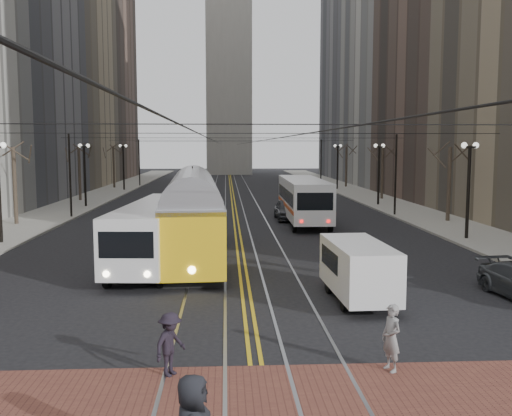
{
  "coord_description": "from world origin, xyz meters",
  "views": [
    {
      "loc": [
        -0.76,
        -15.16,
        5.65
      ],
      "look_at": [
        0.54,
        9.18,
        3.0
      ],
      "focal_mm": 40.0,
      "sensor_mm": 36.0,
      "label": 1
    }
  ],
  "objects": [
    {
      "name": "ground",
      "position": [
        0.0,
        0.0,
        0.0
      ],
      "size": [
        260.0,
        260.0,
        0.0
      ],
      "primitive_type": "plane",
      "color": "black",
      "rests_on": "ground"
    },
    {
      "name": "sidewalk_left",
      "position": [
        -15.0,
        45.0,
        0.07
      ],
      "size": [
        5.0,
        140.0,
        0.15
      ],
      "primitive_type": "cube",
      "color": "gray",
      "rests_on": "ground"
    },
    {
      "name": "sidewalk_right",
      "position": [
        15.0,
        45.0,
        0.07
      ],
      "size": [
        5.0,
        140.0,
        0.15
      ],
      "primitive_type": "cube",
      "color": "gray",
      "rests_on": "ground"
    },
    {
      "name": "streetcar_rails",
      "position": [
        0.0,
        45.0,
        0.0
      ],
      "size": [
        4.8,
        130.0,
        0.02
      ],
      "primitive_type": "cube",
      "color": "gray",
      "rests_on": "ground"
    },
    {
      "name": "centre_lines",
      "position": [
        0.0,
        45.0,
        0.01
      ],
      "size": [
        0.42,
        130.0,
        0.01
      ],
      "primitive_type": "cube",
      "color": "gold",
      "rests_on": "ground"
    },
    {
      "name": "building_left_far",
      "position": [
        -25.5,
        86.0,
        20.0
      ],
      "size": [
        16.0,
        20.0,
        40.0
      ],
      "primitive_type": "cube",
      "color": "brown",
      "rests_on": "ground"
    },
    {
      "name": "building_right_mid",
      "position": [
        25.5,
        46.0,
        17.0
      ],
      "size": [
        16.0,
        20.0,
        34.0
      ],
      "primitive_type": "cube",
      "color": "brown",
      "rests_on": "ground"
    },
    {
      "name": "building_right_midfar",
      "position": [
        27.5,
        66.0,
        26.0
      ],
      "size": [
        20.0,
        20.0,
        52.0
      ],
      "primitive_type": "cube",
      "color": "#ACABA2",
      "rests_on": "ground"
    },
    {
      "name": "building_right_far",
      "position": [
        25.5,
        86.0,
        20.0
      ],
      "size": [
        16.0,
        20.0,
        40.0
      ],
      "primitive_type": "cube",
      "color": "slate",
      "rests_on": "ground"
    },
    {
      "name": "lamp_posts",
      "position": [
        -0.0,
        28.75,
        2.8
      ],
      "size": [
        27.6,
        57.2,
        5.6
      ],
      "color": "black",
      "rests_on": "ground"
    },
    {
      "name": "street_trees",
      "position": [
        0.0,
        35.25,
        2.8
      ],
      "size": [
        31.68,
        53.28,
        5.6
      ],
      "color": "#382D23",
      "rests_on": "ground"
    },
    {
      "name": "trolley_wires",
      "position": [
        0.0,
        34.83,
        3.77
      ],
      "size": [
        25.96,
        120.0,
        6.6
      ],
      "color": "black",
      "rests_on": "ground"
    },
    {
      "name": "transit_bus",
      "position": [
        -4.14,
        12.05,
        1.46
      ],
      "size": [
        3.2,
        11.82,
        2.92
      ],
      "primitive_type": "cube",
      "rotation": [
        0.0,
        0.0,
        -0.07
      ],
      "color": "silver",
      "rests_on": "ground"
    },
    {
      "name": "streetcar",
      "position": [
        -2.45,
        13.78,
        1.71
      ],
      "size": [
        3.42,
        14.65,
        3.43
      ],
      "primitive_type": "cube",
      "rotation": [
        0.0,
        0.0,
        0.05
      ],
      "color": "yellow",
      "rests_on": "ground"
    },
    {
      "name": "rear_bus",
      "position": [
        5.0,
        26.75,
        1.61
      ],
      "size": [
        2.87,
        12.41,
        3.23
      ],
      "primitive_type": "cube",
      "rotation": [
        0.0,
        0.0,
        -0.01
      ],
      "color": "silver",
      "rests_on": "ground"
    },
    {
      "name": "cargo_van",
      "position": [
        4.05,
        5.0,
        1.08
      ],
      "size": [
        2.04,
        4.93,
        2.15
      ],
      "primitive_type": "cube",
      "rotation": [
        0.0,
        0.0,
        0.03
      ],
      "color": "white",
      "rests_on": "ground"
    },
    {
      "name": "sedan_grey",
      "position": [
        4.0,
        28.24,
        0.79
      ],
      "size": [
        1.91,
        4.67,
        1.58
      ],
      "primitive_type": "imported",
      "rotation": [
        0.0,
        0.0,
        0.01
      ],
      "color": "#383A3F",
      "rests_on": "ground"
    },
    {
      "name": "pedestrian_b",
      "position": [
        3.38,
        -1.5,
        0.86
      ],
      "size": [
        0.6,
        0.72,
        1.7
      ],
      "primitive_type": "imported",
      "rotation": [
        0.0,
        0.0,
        5.07
      ],
      "color": "gray",
      "rests_on": "crosswalk_band"
    },
    {
      "name": "pedestrian_d",
      "position": [
        -2.14,
        -1.5,
        0.81
      ],
      "size": [
        1.06,
        1.18,
        1.59
      ],
      "primitive_type": "imported",
      "rotation": [
        0.0,
        0.0,
        0.98
      ],
      "color": "black",
      "rests_on": "crosswalk_band"
    }
  ]
}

